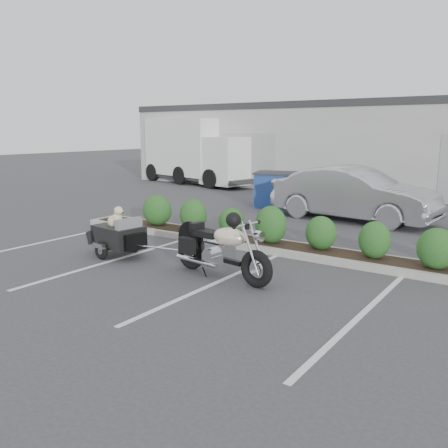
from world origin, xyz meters
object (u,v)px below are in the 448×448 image
Objects in this scene: motorcycle at (220,250)px; dumpster at (282,189)px; delivery_truck at (199,153)px; sedan at (354,194)px; pet_trailer at (118,235)px.

motorcycle is 1.07× the size of dumpster.
motorcycle is at bearing -38.37° from delivery_truck.
delivery_truck is at bearing 66.57° from sedan.
motorcycle is 8.69m from dumpster.
dumpster is (-3.03, 1.08, -0.18)m from sedan.
pet_trailer is at bearing 163.44° from sedan.
delivery_truck reaches higher than sedan.
delivery_truck is (-7.48, 12.63, 1.10)m from pet_trailer.
pet_trailer is at bearing -172.44° from motorcycle.
motorcycle is 2.78m from pet_trailer.
motorcycle is at bearing -87.31° from dumpster.
sedan is at bearing -37.22° from dumpster.
sedan is at bearing 76.43° from pet_trailer.
pet_trailer is 0.26× the size of delivery_truck.
dumpster is (-0.24, 8.12, 0.16)m from pet_trailer.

